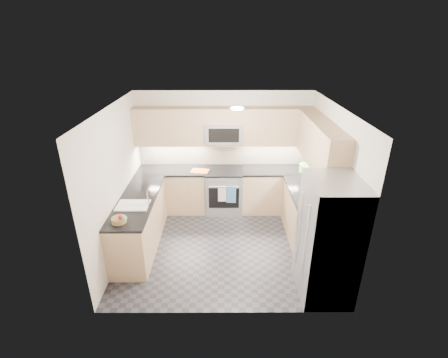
# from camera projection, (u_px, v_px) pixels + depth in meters

# --- Properties ---
(floor) EXTENTS (3.60, 3.20, 0.00)m
(floor) POSITION_uv_depth(u_px,v_px,m) (224.00, 244.00, 5.95)
(floor) COLOR black
(floor) RESTS_ON ground
(ceiling) EXTENTS (3.60, 3.20, 0.02)m
(ceiling) POSITION_uv_depth(u_px,v_px,m) (224.00, 108.00, 4.91)
(ceiling) COLOR beige
(ceiling) RESTS_ON wall_back
(wall_back) EXTENTS (3.60, 0.02, 2.50)m
(wall_back) POSITION_uv_depth(u_px,v_px,m) (224.00, 150.00, 6.89)
(wall_back) COLOR beige
(wall_back) RESTS_ON floor
(wall_front) EXTENTS (3.60, 0.02, 2.50)m
(wall_front) POSITION_uv_depth(u_px,v_px,m) (225.00, 237.00, 3.97)
(wall_front) COLOR beige
(wall_front) RESTS_ON floor
(wall_left) EXTENTS (0.02, 3.20, 2.50)m
(wall_left) POSITION_uv_depth(u_px,v_px,m) (117.00, 182.00, 5.42)
(wall_left) COLOR beige
(wall_left) RESTS_ON floor
(wall_right) EXTENTS (0.02, 3.20, 2.50)m
(wall_right) POSITION_uv_depth(u_px,v_px,m) (331.00, 182.00, 5.44)
(wall_right) COLOR beige
(wall_right) RESTS_ON floor
(base_cab_back_left) EXTENTS (1.42, 0.60, 0.90)m
(base_cab_back_left) POSITION_uv_depth(u_px,v_px,m) (173.00, 191.00, 6.94)
(base_cab_back_left) COLOR tan
(base_cab_back_left) RESTS_ON floor
(base_cab_back_right) EXTENTS (1.42, 0.60, 0.90)m
(base_cab_back_right) POSITION_uv_depth(u_px,v_px,m) (275.00, 190.00, 6.95)
(base_cab_back_right) COLOR tan
(base_cab_back_right) RESTS_ON floor
(base_cab_right) EXTENTS (0.60, 1.70, 0.90)m
(base_cab_right) POSITION_uv_depth(u_px,v_px,m) (306.00, 218.00, 5.90)
(base_cab_right) COLOR tan
(base_cab_right) RESTS_ON floor
(base_cab_peninsula) EXTENTS (0.60, 2.00, 0.90)m
(base_cab_peninsula) POSITION_uv_depth(u_px,v_px,m) (140.00, 223.00, 5.76)
(base_cab_peninsula) COLOR tan
(base_cab_peninsula) RESTS_ON floor
(countertop_back_left) EXTENTS (1.42, 0.63, 0.04)m
(countertop_back_left) POSITION_uv_depth(u_px,v_px,m) (172.00, 170.00, 6.75)
(countertop_back_left) COLOR black
(countertop_back_left) RESTS_ON base_cab_back_left
(countertop_back_right) EXTENTS (1.42, 0.63, 0.04)m
(countertop_back_right) POSITION_uv_depth(u_px,v_px,m) (276.00, 170.00, 6.75)
(countertop_back_right) COLOR black
(countertop_back_right) RESTS_ON base_cab_back_right
(countertop_right) EXTENTS (0.63, 1.70, 0.04)m
(countertop_right) POSITION_uv_depth(u_px,v_px,m) (309.00, 195.00, 5.71)
(countertop_right) COLOR black
(countertop_right) RESTS_ON base_cab_right
(countertop_peninsula) EXTENTS (0.63, 2.00, 0.04)m
(countertop_peninsula) POSITION_uv_depth(u_px,v_px,m) (137.00, 200.00, 5.56)
(countertop_peninsula) COLOR black
(countertop_peninsula) RESTS_ON base_cab_peninsula
(upper_cab_back) EXTENTS (3.60, 0.35, 0.75)m
(upper_cab_back) POSITION_uv_depth(u_px,v_px,m) (224.00, 126.00, 6.49)
(upper_cab_back) COLOR tan
(upper_cab_back) RESTS_ON wall_back
(upper_cab_right) EXTENTS (0.35, 1.95, 0.75)m
(upper_cab_right) POSITION_uv_depth(u_px,v_px,m) (321.00, 144.00, 5.45)
(upper_cab_right) COLOR tan
(upper_cab_right) RESTS_ON wall_right
(backsplash_back) EXTENTS (3.60, 0.01, 0.51)m
(backsplash_back) POSITION_uv_depth(u_px,v_px,m) (224.00, 153.00, 6.91)
(backsplash_back) COLOR #C9B091
(backsplash_back) RESTS_ON wall_back
(backsplash_right) EXTENTS (0.01, 2.30, 0.51)m
(backsplash_right) POSITION_uv_depth(u_px,v_px,m) (323.00, 174.00, 5.87)
(backsplash_right) COLOR #C9B091
(backsplash_right) RESTS_ON wall_right
(gas_range) EXTENTS (0.76, 0.65, 0.91)m
(gas_range) POSITION_uv_depth(u_px,v_px,m) (224.00, 191.00, 6.92)
(gas_range) COLOR #93959A
(gas_range) RESTS_ON floor
(range_cooktop) EXTENTS (0.76, 0.65, 0.03)m
(range_cooktop) POSITION_uv_depth(u_px,v_px,m) (224.00, 171.00, 6.73)
(range_cooktop) COLOR black
(range_cooktop) RESTS_ON gas_range
(oven_door_glass) EXTENTS (0.62, 0.02, 0.45)m
(oven_door_glass) POSITION_uv_depth(u_px,v_px,m) (224.00, 198.00, 6.62)
(oven_door_glass) COLOR black
(oven_door_glass) RESTS_ON gas_range
(oven_handle) EXTENTS (0.60, 0.02, 0.02)m
(oven_handle) POSITION_uv_depth(u_px,v_px,m) (224.00, 187.00, 6.49)
(oven_handle) COLOR #B2B5BA
(oven_handle) RESTS_ON gas_range
(microwave) EXTENTS (0.76, 0.40, 0.40)m
(microwave) POSITION_uv_depth(u_px,v_px,m) (224.00, 133.00, 6.52)
(microwave) COLOR #96989D
(microwave) RESTS_ON upper_cab_back
(microwave_door) EXTENTS (0.60, 0.01, 0.28)m
(microwave_door) POSITION_uv_depth(u_px,v_px,m) (224.00, 136.00, 6.33)
(microwave_door) COLOR black
(microwave_door) RESTS_ON microwave
(refrigerator) EXTENTS (0.70, 0.90, 1.80)m
(refrigerator) POSITION_uv_depth(u_px,v_px,m) (328.00, 239.00, 4.53)
(refrigerator) COLOR #94969B
(refrigerator) RESTS_ON floor
(fridge_handle_left) EXTENTS (0.02, 0.02, 1.20)m
(fridge_handle_left) POSITION_uv_depth(u_px,v_px,m) (305.00, 244.00, 4.35)
(fridge_handle_left) COLOR #B2B5BA
(fridge_handle_left) RESTS_ON refrigerator
(fridge_handle_right) EXTENTS (0.02, 0.02, 1.20)m
(fridge_handle_right) POSITION_uv_depth(u_px,v_px,m) (299.00, 229.00, 4.67)
(fridge_handle_right) COLOR #B2B5BA
(fridge_handle_right) RESTS_ON refrigerator
(sink_basin) EXTENTS (0.52, 0.38, 0.16)m
(sink_basin) POSITION_uv_depth(u_px,v_px,m) (133.00, 209.00, 5.35)
(sink_basin) COLOR white
(sink_basin) RESTS_ON base_cab_peninsula
(faucet) EXTENTS (0.03, 0.03, 0.28)m
(faucet) POSITION_uv_depth(u_px,v_px,m) (148.00, 198.00, 5.27)
(faucet) COLOR silver
(faucet) RESTS_ON countertop_peninsula
(utensil_bowl) EXTENTS (0.27, 0.27, 0.15)m
(utensil_bowl) POSITION_uv_depth(u_px,v_px,m) (306.00, 168.00, 6.61)
(utensil_bowl) COLOR #6FC353
(utensil_bowl) RESTS_ON countertop_back_right
(cutting_board) EXTENTS (0.40, 0.31, 0.01)m
(cutting_board) POSITION_uv_depth(u_px,v_px,m) (200.00, 171.00, 6.65)
(cutting_board) COLOR orange
(cutting_board) RESTS_ON countertop_back_left
(fruit_basket) EXTENTS (0.27, 0.27, 0.08)m
(fruit_basket) POSITION_uv_depth(u_px,v_px,m) (119.00, 220.00, 4.85)
(fruit_basket) COLOR #9D7B49
(fruit_basket) RESTS_ON countertop_peninsula
(fruit_apple) EXTENTS (0.07, 0.07, 0.07)m
(fruit_apple) POSITION_uv_depth(u_px,v_px,m) (120.00, 217.00, 4.78)
(fruit_apple) COLOR red
(fruit_apple) RESTS_ON fruit_basket
(fruit_pear) EXTENTS (0.07, 0.07, 0.07)m
(fruit_pear) POSITION_uv_depth(u_px,v_px,m) (125.00, 218.00, 4.75)
(fruit_pear) COLOR #4DB458
(fruit_pear) RESTS_ON fruit_basket
(dish_towel_check) EXTENTS (0.16, 0.01, 0.30)m
(dish_towel_check) POSITION_uv_depth(u_px,v_px,m) (222.00, 195.00, 6.54)
(dish_towel_check) COLOR silver
(dish_towel_check) RESTS_ON oven_handle
(dish_towel_blue) EXTENTS (0.19, 0.03, 0.37)m
(dish_towel_blue) POSITION_uv_depth(u_px,v_px,m) (231.00, 195.00, 6.54)
(dish_towel_blue) COLOR #365F95
(dish_towel_blue) RESTS_ON oven_handle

